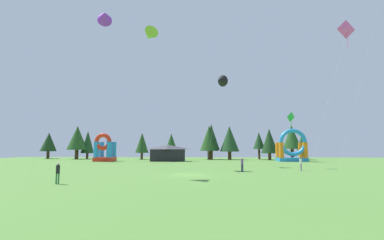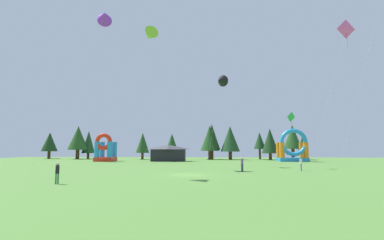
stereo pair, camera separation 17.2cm
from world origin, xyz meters
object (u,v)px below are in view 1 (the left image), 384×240
Objects in this scene: kite_green_diamond at (292,118)px; kite_black_delta at (220,81)px; inflatable_yellow_castle at (104,151)px; person_near_camera at (301,162)px; kite_pink_diamond at (347,30)px; kite_lime_delta at (150,35)px; kite_purple_delta at (105,16)px; person_left_edge at (58,171)px; inflatable_blue_arch at (292,149)px; festival_tent at (168,153)px; person_far_side at (242,163)px.

kite_black_delta is at bearing 159.51° from kite_green_diamond.
person_near_camera is at bearing -34.39° from inflatable_yellow_castle.
kite_pink_diamond is 52.42m from inflatable_yellow_castle.
kite_black_delta reaches higher than person_near_camera.
kite_black_delta reaches higher than inflatable_yellow_castle.
kite_purple_delta is at bearing -103.98° from kite_lime_delta.
person_left_edge is 51.87m from inflatable_blue_arch.
kite_purple_delta is 2.58× the size of festival_tent.
inflatable_blue_arch is 42.61m from inflatable_yellow_castle.
inflatable_yellow_castle is at bearing 152.21° from kite_green_diamond.
festival_tent is (-21.24, 25.49, 0.79)m from person_near_camera.
kite_purple_delta is at bearing -13.93° from person_far_side.
kite_pink_diamond is at bearing -59.33° from kite_black_delta.
kite_purple_delta reaches higher than inflatable_blue_arch.
kite_black_delta is 32.16m from inflatable_yellow_castle.
kite_black_delta is 1.01× the size of kite_pink_diamond.
kite_purple_delta reaches higher than festival_tent.
kite_lime_delta reaches higher than kite_purple_delta.
kite_green_diamond is 1.12× the size of inflatable_blue_arch.
kite_purple_delta is at bearing -132.05° from kite_black_delta.
kite_green_diamond is at bearing -42.72° from festival_tent.
person_far_side is at bearing -118.21° from inflatable_blue_arch.
person_near_camera reaches higher than person_left_edge.
person_far_side is at bearing -79.77° from kite_black_delta.
person_far_side is 31.65m from inflatable_blue_arch.
person_near_camera is (8.00, 1.92, -0.02)m from person_far_side.
kite_black_delta is 2.48× the size of inflatable_yellow_castle.
festival_tent is (-11.23, 16.23, -12.73)m from kite_black_delta.
inflatable_blue_arch is at bearing 73.07° from kite_green_diamond.
kite_pink_diamond reaches higher than person_near_camera.
inflatable_yellow_castle is (-14.02, 19.43, -18.80)m from kite_lime_delta.
inflatable_yellow_castle reaches higher than festival_tent.
person_near_camera is at bearing -50.19° from festival_tent.
person_near_camera is 0.24× the size of festival_tent.
kite_purple_delta is at bearing 113.44° from person_near_camera.
kite_purple_delta is 22.08m from kite_black_delta.
kite_lime_delta is at bearing -143.71° from inflatable_blue_arch.
kite_lime_delta is (-22.27, -0.31, 13.59)m from kite_green_diamond.
kite_green_diamond reaches higher than person_left_edge.
kite_lime_delta reaches higher than inflatable_blue_arch.
kite_lime_delta is 2.97× the size of festival_tent.
kite_purple_delta reaches higher than inflatable_yellow_castle.
person_far_side is (-9.62, 8.45, -13.66)m from kite_pink_diamond.
inflatable_blue_arch is (14.94, 27.85, 1.64)m from person_far_side.
kite_lime_delta reaches higher than inflatable_yellow_castle.
person_left_edge is 40.71m from inflatable_yellow_castle.
kite_pink_diamond reaches higher than inflatable_yellow_castle.
person_far_side reaches higher than person_left_edge.
inflatable_yellow_castle is at bearing 136.99° from kite_pink_diamond.
kite_green_diamond is 13.00m from person_far_side.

